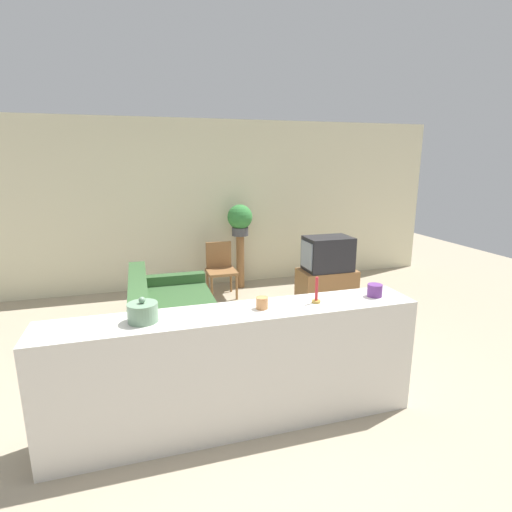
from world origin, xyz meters
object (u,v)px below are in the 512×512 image
couch (172,323)px  wooden_chair (220,267)px  potted_plant (240,219)px  decorative_bowl (143,312)px  television (327,254)px

couch → wooden_chair: (0.88, 1.57, 0.18)m
potted_plant → decorative_bowl: potted_plant is taller
wooden_chair → decorative_bowl: size_ratio=3.92×
couch → television: 2.41m
television → potted_plant: 1.58m
potted_plant → decorative_bowl: 3.78m
television → decorative_bowl: bearing=-138.7°
wooden_chair → potted_plant: bearing=37.8°
television → wooden_chair: size_ratio=0.80×
wooden_chair → potted_plant: (0.40, 0.31, 0.69)m
couch → wooden_chair: 1.81m
decorative_bowl → couch: bearing=78.9°
wooden_chair → decorative_bowl: bearing=-110.8°
potted_plant → decorative_bowl: bearing=-114.8°
potted_plant → decorative_bowl: size_ratio=2.37×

